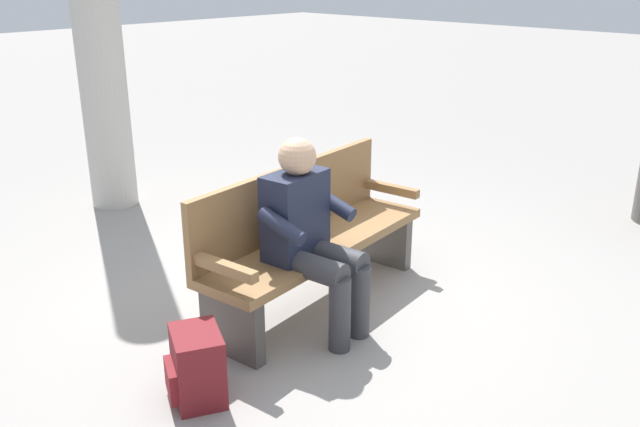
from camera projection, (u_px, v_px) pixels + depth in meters
The scene contains 4 objects.
ground_plane at pixel (318, 302), 4.48m from camera, with size 40.00×40.00×0.00m, color gray.
bench_near at pixel (309, 235), 4.36m from camera, with size 1.84×0.67×0.90m.
person_seated at pixel (310, 232), 3.96m from camera, with size 0.60×0.60×1.18m.
backpack at pixel (197, 367), 3.43m from camera, with size 0.37×0.39×0.38m.
Camera 1 is at (2.90, 2.76, 2.10)m, focal length 38.15 mm.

